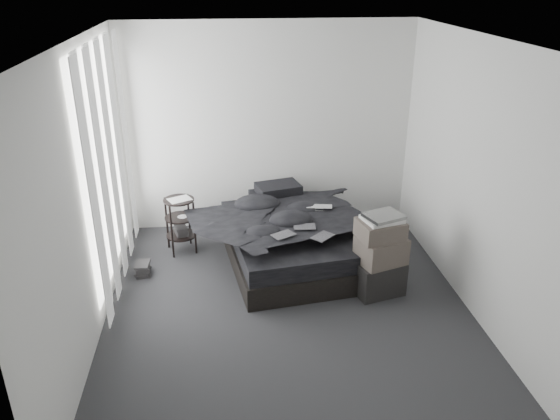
{
  "coord_description": "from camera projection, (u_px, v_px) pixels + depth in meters",
  "views": [
    {
      "loc": [
        -0.59,
        -4.53,
        3.14
      ],
      "look_at": [
        0.0,
        0.8,
        0.75
      ],
      "focal_mm": 35.0,
      "sensor_mm": 36.0,
      "label": 1
    }
  ],
  "objects": [
    {
      "name": "art_book_white",
      "position": [
        382.0,
        219.0,
        5.44
      ],
      "size": [
        0.43,
        0.38,
        0.04
      ],
      "primitive_type": "cube",
      "rotation": [
        0.0,
        0.0,
        0.26
      ],
      "color": "silver",
      "rests_on": "box_upper"
    },
    {
      "name": "wall_left",
      "position": [
        85.0,
        199.0,
        4.74
      ],
      "size": [
        0.01,
        4.2,
        2.6
      ],
      "primitive_type": "cube",
      "color": "white",
      "rests_on": "ground"
    },
    {
      "name": "box_upper",
      "position": [
        380.0,
        229.0,
        5.48
      ],
      "size": [
        0.5,
        0.43,
        0.19
      ],
      "primitive_type": "cube",
      "rotation": [
        0.0,
        0.0,
        0.21
      ],
      "color": "#524841",
      "rests_on": "box_mid"
    },
    {
      "name": "laptop",
      "position": [
        319.0,
        203.0,
        6.23
      ],
      "size": [
        0.32,
        0.24,
        0.02
      ],
      "primitive_type": "imported",
      "rotation": [
        0.0,
        0.0,
        -0.18
      ],
      "color": "silver",
      "rests_on": "duvet"
    },
    {
      "name": "side_stand",
      "position": [
        181.0,
        226.0,
        6.49
      ],
      "size": [
        0.45,
        0.45,
        0.66
      ],
      "primitive_type": "cylinder",
      "rotation": [
        0.0,
        0.0,
        0.28
      ],
      "color": "black",
      "rests_on": "floor"
    },
    {
      "name": "wall_right",
      "position": [
        480.0,
        182.0,
        5.1
      ],
      "size": [
        0.01,
        4.2,
        2.6
      ],
      "primitive_type": "cube",
      "color": "white",
      "rests_on": "ground"
    },
    {
      "name": "comic_a",
      "position": [
        283.0,
        229.0,
        5.63
      ],
      "size": [
        0.28,
        0.25,
        0.01
      ],
      "primitive_type": "cube",
      "rotation": [
        0.0,
        0.0,
        0.52
      ],
      "color": "black",
      "rests_on": "duvet"
    },
    {
      "name": "pillow_lower",
      "position": [
        273.0,
        198.0,
        6.81
      ],
      "size": [
        0.6,
        0.45,
        0.13
      ],
      "primitive_type": "cube",
      "rotation": [
        0.0,
        0.0,
        0.14
      ],
      "color": "black",
      "rests_on": "mattress"
    },
    {
      "name": "ceiling",
      "position": [
        291.0,
        41.0,
        4.39
      ],
      "size": [
        3.6,
        4.2,
        0.01
      ],
      "primitive_type": "cube",
      "color": "white",
      "rests_on": "ground"
    },
    {
      "name": "art_book_snake",
      "position": [
        384.0,
        216.0,
        5.42
      ],
      "size": [
        0.44,
        0.4,
        0.03
      ],
      "primitive_type": "cube",
      "rotation": [
        0.0,
        0.0,
        0.36
      ],
      "color": "silver",
      "rests_on": "art_book_white"
    },
    {
      "name": "papers",
      "position": [
        180.0,
        200.0,
        6.34
      ],
      "size": [
        0.31,
        0.28,
        0.01
      ],
      "primitive_type": "cube",
      "rotation": [
        0.0,
        0.0,
        0.46
      ],
      "color": "white",
      "rests_on": "side_stand"
    },
    {
      "name": "box_mid",
      "position": [
        381.0,
        250.0,
        5.57
      ],
      "size": [
        0.55,
        0.49,
        0.28
      ],
      "primitive_type": "cube",
      "rotation": [
        0.0,
        0.0,
        0.33
      ],
      "color": "#524841",
      "rests_on": "box_lower"
    },
    {
      "name": "floor",
      "position": [
        289.0,
        311.0,
        5.45
      ],
      "size": [
        3.6,
        4.2,
        0.01
      ],
      "primitive_type": "cube",
      "color": "#2C2C2F",
      "rests_on": "ground"
    },
    {
      "name": "comic_b",
      "position": [
        305.0,
        221.0,
        5.81
      ],
      "size": [
        0.24,
        0.17,
        0.01
      ],
      "primitive_type": "cube",
      "rotation": [
        0.0,
        0.0,
        -0.07
      ],
      "color": "black",
      "rests_on": "duvet"
    },
    {
      "name": "window_left",
      "position": [
        105.0,
        160.0,
        5.54
      ],
      "size": [
        0.02,
        2.0,
        2.3
      ],
      "primitive_type": "cube",
      "color": "white",
      "rests_on": "wall_left"
    },
    {
      "name": "box_lower",
      "position": [
        377.0,
        276.0,
        5.71
      ],
      "size": [
        0.57,
        0.49,
        0.36
      ],
      "primitive_type": "cube",
      "rotation": [
        0.0,
        0.0,
        0.26
      ],
      "color": "black",
      "rests_on": "floor"
    },
    {
      "name": "mattress",
      "position": [
        291.0,
        234.0,
        6.25
      ],
      "size": [
        1.58,
        1.96,
        0.2
      ],
      "primitive_type": "cube",
      "rotation": [
        0.0,
        0.0,
        0.14
      ],
      "color": "black",
      "rests_on": "bed"
    },
    {
      "name": "floor_books",
      "position": [
        143.0,
        268.0,
        6.07
      ],
      "size": [
        0.16,
        0.22,
        0.15
      ],
      "primitive_type": "cube",
      "rotation": [
        0.0,
        0.0,
        0.02
      ],
      "color": "black",
      "rests_on": "floor"
    },
    {
      "name": "comic_c",
      "position": [
        323.0,
        230.0,
        5.6
      ],
      "size": [
        0.27,
        0.27,
        0.01
      ],
      "primitive_type": "cube",
      "rotation": [
        0.0,
        0.0,
        0.75
      ],
      "color": "black",
      "rests_on": "duvet"
    },
    {
      "name": "duvet",
      "position": [
        293.0,
        219.0,
        6.13
      ],
      "size": [
        1.57,
        1.75,
        0.22
      ],
      "primitive_type": "imported",
      "rotation": [
        0.0,
        0.0,
        0.14
      ],
      "color": "black",
      "rests_on": "mattress"
    },
    {
      "name": "pillow_upper",
      "position": [
        278.0,
        189.0,
        6.76
      ],
      "size": [
        0.59,
        0.47,
        0.12
      ],
      "primitive_type": "cube",
      "rotation": [
        0.0,
        0.0,
        0.24
      ],
      "color": "black",
      "rests_on": "pillow_lower"
    },
    {
      "name": "wall_front",
      "position": [
        337.0,
        331.0,
        3.01
      ],
      "size": [
        3.6,
        0.01,
        2.6
      ],
      "primitive_type": "cube",
      "color": "white",
      "rests_on": "ground"
    },
    {
      "name": "curtain_left",
      "position": [
        111.0,
        166.0,
        5.57
      ],
      "size": [
        0.06,
        2.12,
        2.48
      ],
      "primitive_type": "cube",
      "color": "white",
      "rests_on": "wall_left"
    },
    {
      "name": "wall_back",
      "position": [
        269.0,
        128.0,
        6.83
      ],
      "size": [
        3.6,
        0.01,
        2.6
      ],
      "primitive_type": "cube",
      "color": "white",
      "rests_on": "ground"
    },
    {
      "name": "bed",
      "position": [
        291.0,
        251.0,
        6.34
      ],
      "size": [
        1.64,
        2.02,
        0.25
      ],
      "primitive_type": "cube",
      "rotation": [
        0.0,
        0.0,
        0.14
      ],
      "color": "black",
      "rests_on": "floor"
    }
  ]
}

